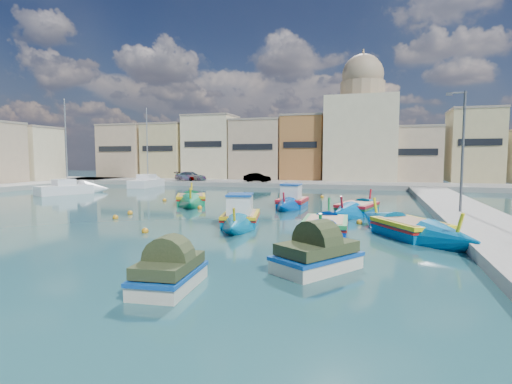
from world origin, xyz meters
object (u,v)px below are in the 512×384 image
at_px(luzzu_cyan_south, 411,231).
at_px(luzzu_turquoise_cabin, 241,219).
at_px(luzzu_blue_cabin, 292,203).
at_px(luzzu_cyan_mid, 357,210).
at_px(yacht_north, 153,183).
at_px(quay_street_lamp, 462,151).
at_px(luzzu_blue_south, 325,228).
at_px(church_block, 362,127).
at_px(tender_far, 317,257).
at_px(yacht_midnorth, 80,189).
at_px(tender_near, 169,274).
at_px(luzzu_green, 191,201).

bearing_deg(luzzu_cyan_south, luzzu_turquoise_cabin, 174.25).
xyz_separation_m(luzzu_blue_cabin, luzzu_cyan_south, (8.04, -10.05, -0.05)).
bearing_deg(luzzu_cyan_mid, yacht_north, 145.00).
distance_m(quay_street_lamp, luzzu_blue_cabin, 12.50).
distance_m(luzzu_turquoise_cabin, luzzu_blue_south, 5.25).
xyz_separation_m(church_block, luzzu_turquoise_cabin, (-5.12, -39.92, -8.06)).
bearing_deg(luzzu_cyan_south, luzzu_blue_cabin, 128.66).
bearing_deg(luzzu_turquoise_cabin, luzzu_cyan_south, -5.75).
height_order(luzzu_blue_cabin, luzzu_cyan_south, luzzu_blue_cabin).
bearing_deg(tender_far, luzzu_cyan_mid, 87.63).
height_order(church_block, luzzu_blue_south, church_block).
bearing_deg(luzzu_turquoise_cabin, luzzu_cyan_mid, 47.08).
bearing_deg(church_block, yacht_midnorth, -138.18).
bearing_deg(tender_near, luzzu_cyan_south, 54.47).
bearing_deg(church_block, tender_far, -89.38).
relative_size(tender_far, yacht_north, 0.31).
xyz_separation_m(church_block, luzzu_cyan_mid, (1.14, -33.18, -8.13)).
distance_m(tender_near, yacht_midnorth, 36.02).
relative_size(tender_near, tender_far, 0.83).
height_order(luzzu_turquoise_cabin, tender_far, luzzu_turquoise_cabin).
bearing_deg(tender_near, yacht_north, 122.04).
bearing_deg(luzzu_turquoise_cabin, yacht_midnorth, 148.95).
relative_size(luzzu_turquoise_cabin, yacht_midnorth, 0.83).
distance_m(church_block, luzzu_turquoise_cabin, 41.05).
height_order(yacht_north, yacht_midnorth, yacht_north).
bearing_deg(quay_street_lamp, luzzu_cyan_south, -116.20).
xyz_separation_m(luzzu_cyan_mid, luzzu_cyan_south, (2.93, -7.67, 0.02)).
relative_size(luzzu_turquoise_cabin, luzzu_cyan_mid, 0.99).
height_order(quay_street_lamp, yacht_midnorth, yacht_midnorth).
bearing_deg(luzzu_blue_south, luzzu_turquoise_cabin, 164.77).
height_order(luzzu_blue_cabin, yacht_midnorth, yacht_midnorth).
relative_size(luzzu_blue_cabin, yacht_north, 0.71).
height_order(luzzu_green, tender_far, luzzu_green).
xyz_separation_m(luzzu_turquoise_cabin, luzzu_cyan_mid, (6.27, 6.74, -0.07)).
distance_m(luzzu_blue_cabin, luzzu_cyan_mid, 5.64).
relative_size(luzzu_green, yacht_midnorth, 0.82).
bearing_deg(luzzu_cyan_south, luzzu_blue_south, -173.71).
height_order(quay_street_lamp, luzzu_cyan_south, quay_street_lamp).
bearing_deg(yacht_midnorth, luzzu_blue_south, -28.54).
bearing_deg(yacht_north, tender_near, -57.96).
distance_m(quay_street_lamp, luzzu_cyan_south, 8.64).
height_order(church_block, luzzu_cyan_mid, church_block).
height_order(quay_street_lamp, luzzu_turquoise_cabin, quay_street_lamp).
bearing_deg(luzzu_green, luzzu_cyan_south, -29.80).
relative_size(quay_street_lamp, luzzu_blue_cabin, 0.99).
relative_size(luzzu_blue_south, tender_near, 3.22).
relative_size(church_block, yacht_midnorth, 1.75).
bearing_deg(church_block, luzzu_turquoise_cabin, -97.31).
relative_size(luzzu_blue_cabin, luzzu_cyan_south, 0.93).
distance_m(quay_street_lamp, yacht_north, 40.51).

